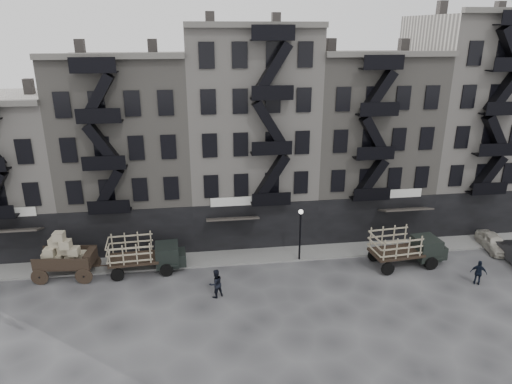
{
  "coord_description": "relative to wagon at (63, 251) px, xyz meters",
  "views": [
    {
      "loc": [
        -4.57,
        -28.04,
        16.96
      ],
      "look_at": [
        -0.18,
        4.0,
        5.32
      ],
      "focal_mm": 32.0,
      "sensor_mm": 36.0,
      "label": 1
    }
  ],
  "objects": [
    {
      "name": "policeman",
      "position": [
        28.87,
        -5.01,
        -1.14
      ],
      "size": [
        1.14,
        0.93,
        1.82
      ],
      "primitive_type": "imported",
      "rotation": [
        0.0,
        0.0,
        2.6
      ],
      "color": "black",
      "rests_on": "ground"
    },
    {
      "name": "sidewalk",
      "position": [
        14.25,
        1.18,
        -1.98
      ],
      "size": [
        55.0,
        2.5,
        0.15
      ],
      "primitive_type": "cube",
      "color": "slate",
      "rests_on": "ground"
    },
    {
      "name": "stake_truck_east",
      "position": [
        25.03,
        -1.67,
        -0.42
      ],
      "size": [
        5.87,
        2.8,
        2.86
      ],
      "rotation": [
        0.0,
        0.0,
        0.09
      ],
      "color": "black",
      "rests_on": "ground"
    },
    {
      "name": "building_midwest",
      "position": [
        4.25,
        7.25,
        5.45
      ],
      "size": [
        10.0,
        11.35,
        16.2
      ],
      "color": "slate",
      "rests_on": "ground"
    },
    {
      "name": "car_east",
      "position": [
        33.25,
        -0.22,
        -1.4
      ],
      "size": [
        2.01,
        4.01,
        1.31
      ],
      "primitive_type": "imported",
      "rotation": [
        0.0,
        0.0,
        -0.12
      ],
      "color": "#BBB5A8",
      "rests_on": "ground"
    },
    {
      "name": "building_mideast",
      "position": [
        24.25,
        7.25,
        5.45
      ],
      "size": [
        10.0,
        11.35,
        16.2
      ],
      "color": "slate",
      "rests_on": "ground"
    },
    {
      "name": "building_center",
      "position": [
        14.25,
        7.25,
        6.45
      ],
      "size": [
        10.0,
        11.35,
        18.2
      ],
      "color": "#A9A39C",
      "rests_on": "ground"
    },
    {
      "name": "stake_truck_west",
      "position": [
        5.64,
        0.04,
        -0.48
      ],
      "size": [
        5.6,
        2.55,
        2.75
      ],
      "rotation": [
        0.0,
        0.0,
        0.06
      ],
      "color": "black",
      "rests_on": "ground"
    },
    {
      "name": "wagon",
      "position": [
        0.0,
        0.0,
        0.0
      ],
      "size": [
        4.45,
        2.7,
        3.6
      ],
      "rotation": [
        0.0,
        0.0,
        -0.1
      ],
      "color": "black",
      "rests_on": "ground"
    },
    {
      "name": "building_west",
      "position": [
        -5.75,
        7.25,
        3.95
      ],
      "size": [
        10.0,
        11.35,
        13.2
      ],
      "color": "#A9A39C",
      "rests_on": "ground"
    },
    {
      "name": "ground",
      "position": [
        14.25,
        -2.57,
        -2.05
      ],
      "size": [
        140.0,
        140.0,
        0.0
      ],
      "primitive_type": "plane",
      "color": "#38383A",
      "rests_on": "ground"
    },
    {
      "name": "lamp_post",
      "position": [
        17.25,
        0.03,
        0.73
      ],
      "size": [
        0.36,
        0.36,
        4.28
      ],
      "color": "black",
      "rests_on": "ground"
    },
    {
      "name": "pedestrian_mid",
      "position": [
        10.61,
        -4.11,
        -1.05
      ],
      "size": [
        1.21,
        1.12,
        2.0
      ],
      "primitive_type": "imported",
      "rotation": [
        0.0,
        0.0,
        3.62
      ],
      "color": "black",
      "rests_on": "ground"
    },
    {
      "name": "building_east",
      "position": [
        34.25,
        7.25,
        6.95
      ],
      "size": [
        10.0,
        11.35,
        19.2
      ],
      "color": "#A9A39C",
      "rests_on": "ground"
    }
  ]
}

